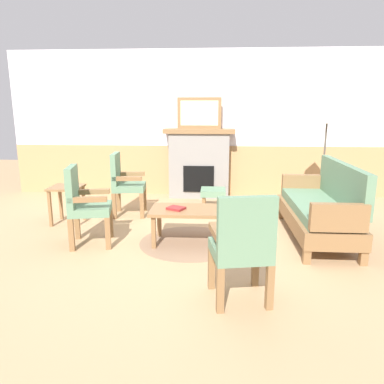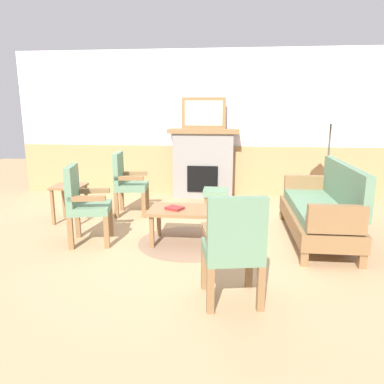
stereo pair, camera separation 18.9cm
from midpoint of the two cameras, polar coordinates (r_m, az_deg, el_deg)
name	(u,v)px [view 2 (the right image)]	position (r m, az deg, el deg)	size (l,w,h in m)	color
ground_plane	(189,240)	(4.75, 0.70, -7.43)	(14.00, 14.00, 0.00)	tan
wall_back	(205,126)	(7.05, 2.74, 10.15)	(7.20, 0.14, 2.70)	white
fireplace	(203,163)	(6.87, 2.56, 4.56)	(1.30, 0.44, 1.28)	gray
framed_picture	(204,113)	(6.80, 2.64, 12.15)	(0.80, 0.04, 0.56)	brown
couch	(321,210)	(4.96, 20.51, -2.58)	(0.70, 1.80, 0.98)	brown
coffee_table	(189,213)	(4.54, 0.65, -3.30)	(0.96, 0.56, 0.44)	brown
round_rug	(189,242)	(4.66, 0.64, -7.82)	(1.26, 1.26, 0.01)	#896B51
book_on_table	(175,208)	(4.50, -1.52, -2.52)	(0.20, 0.16, 0.03)	maroon
footstool	(216,194)	(6.01, 4.60, -0.26)	(0.40, 0.40, 0.36)	brown
armchair_near_fireplace	(127,181)	(5.82, -9.16, 1.73)	(0.53, 0.53, 0.98)	brown
armchair_by_window_left	(84,201)	(4.67, -15.35, -1.36)	(0.57, 0.57, 0.98)	brown
armchair_front_left	(234,244)	(3.13, 8.21, -8.08)	(0.56, 0.56, 0.98)	brown
side_table	(69,193)	(5.64, -17.63, -0.15)	(0.44, 0.44, 0.55)	brown
floor_lamp_by_couch	(331,122)	(6.04, 21.67, 10.12)	(0.36, 0.36, 1.68)	#332D28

